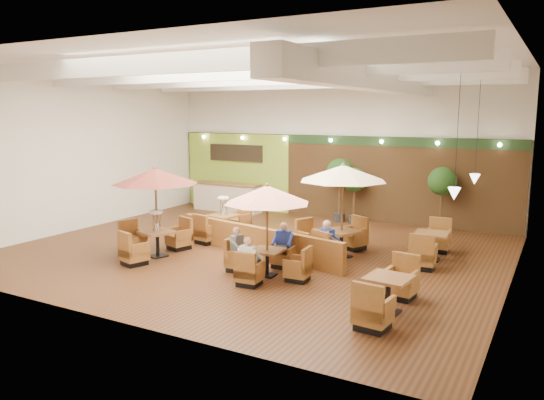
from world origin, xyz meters
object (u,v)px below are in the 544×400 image
Objects in this scene: table_5 at (431,247)px; table_2 at (340,190)px; table_3 at (224,223)px; diner_1 at (283,240)px; table_1 at (267,213)px; booth_divider at (256,241)px; table_4 at (388,295)px; diner_0 at (249,255)px; diner_3 at (328,238)px; table_0 at (154,192)px; topiary_0 at (340,175)px; diner_2 at (238,244)px; topiary_1 at (354,182)px; service_counter at (227,197)px; diner_4 at (328,239)px; topiary_2 at (442,184)px.

table_2 is at bearing -163.70° from table_5.
diner_1 is at bearing -20.93° from table_3.
table_1 is 0.88× the size of table_5.
booth_divider is at bearing -131.14° from table_2.
table_4 is 3.55× the size of diner_0.
diner_0 is 0.94× the size of diner_3.
table_0 is at bearing -158.39° from table_5.
table_0 is at bearing -110.98° from topiary_0.
booth_divider is at bearing -163.60° from diner_2.
table_1 is at bearing 92.35° from diner_2.
booth_divider is 5.85m from topiary_1.
service_counter is 4.24× the size of diner_2.
diner_1 is (-0.91, -1.73, -1.20)m from table_2.
diner_2 is at bearing 135.33° from diner_0.
table_2 is 1.56m from diner_4.
topiary_0 is 6.06m from diner_3.
table_5 is at bearing 44.83° from table_2.
topiary_1 is 2.75× the size of diner_1.
diner_2 is at bearing 37.17° from diner_1.
diner_3 is at bearing 12.18° from booth_divider.
diner_3 is at bearing -71.13° from topiary_0.
topiary_0 is 1.06× the size of topiary_2.
table_2 is 4.85m from topiary_1.
service_counter is 3.95× the size of diner_1.
table_1 reaches higher than booth_divider.
table_5 is (-0.12, 4.48, 0.01)m from table_4.
topiary_2 is at bearing -0.00° from topiary_1.
diner_3 reaches higher than diner_2.
topiary_0 is at bearing 86.71° from table_0.
table_0 is 1.02× the size of table_4.
diner_2 is at bearing -54.38° from service_counter.
topiary_1 is (3.33, 7.20, -0.31)m from table_0.
diner_1 is (3.34, -2.12, 0.25)m from table_3.
table_1 is (5.92, -7.06, 1.05)m from service_counter.
table_2 is 3.73× the size of diner_1.
table_5 is at bearing 97.22° from table_4.
diner_3 is (0.98, 2.47, 0.02)m from diner_0.
table_5 is (7.02, 3.44, -1.49)m from table_0.
diner_4 is at bearing -173.53° from diner_3.
topiary_0 is (2.39, 4.27, 1.29)m from table_3.
table_0 reaches higher than diner_0.
diner_3 reaches higher than diner_0.
table_2 is 3.00m from table_5.
diner_3 is at bearing -6.24° from table_3.
topiary_0 is at bearing 180.00° from topiary_2.
service_counter is 8.57m from diner_1.
booth_divider is 2.26× the size of table_5.
topiary_1 is at bearing 92.93° from booth_divider.
topiary_0 is 7.33m from diner_2.
topiary_1 reaches higher than diner_1.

